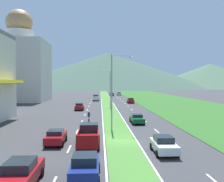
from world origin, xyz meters
TOP-DOWN VIEW (x-y plane):
  - ground_plane at (0.00, 0.00)m, footprint 600.00×600.00m
  - grass_median at (0.00, 60.00)m, footprint 3.20×240.00m
  - grass_verge_right at (20.60, 60.00)m, footprint 24.00×240.00m
  - lane_dash_left_2 at (-5.10, -3.06)m, footprint 0.16×2.80m
  - lane_dash_left_3 at (-5.10, 5.41)m, footprint 0.16×2.80m
  - lane_dash_left_4 at (-5.10, 13.88)m, footprint 0.16×2.80m
  - lane_dash_left_5 at (-5.10, 22.35)m, footprint 0.16×2.80m
  - lane_dash_left_6 at (-5.10, 30.82)m, footprint 0.16×2.80m
  - lane_dash_left_7 at (-5.10, 39.29)m, footprint 0.16×2.80m
  - lane_dash_left_8 at (-5.10, 47.76)m, footprint 0.16×2.80m
  - lane_dash_left_9 at (-5.10, 56.23)m, footprint 0.16×2.80m
  - lane_dash_left_10 at (-5.10, 64.70)m, footprint 0.16×2.80m
  - lane_dash_left_11 at (-5.10, 73.17)m, footprint 0.16×2.80m
  - lane_dash_left_12 at (-5.10, 81.64)m, footprint 0.16×2.80m
  - lane_dash_left_13 at (-5.10, 90.11)m, footprint 0.16×2.80m
  - lane_dash_right_1 at (5.10, -11.53)m, footprint 0.16×2.80m
  - lane_dash_right_2 at (5.10, -3.06)m, footprint 0.16×2.80m
  - lane_dash_right_3 at (5.10, 5.41)m, footprint 0.16×2.80m
  - lane_dash_right_4 at (5.10, 13.88)m, footprint 0.16×2.80m
  - lane_dash_right_5 at (5.10, 22.35)m, footprint 0.16×2.80m
  - lane_dash_right_6 at (5.10, 30.82)m, footprint 0.16×2.80m
  - lane_dash_right_7 at (5.10, 39.29)m, footprint 0.16×2.80m
  - lane_dash_right_8 at (5.10, 47.76)m, footprint 0.16×2.80m
  - lane_dash_right_9 at (5.10, 56.23)m, footprint 0.16×2.80m
  - lane_dash_right_10 at (5.10, 64.70)m, footprint 0.16×2.80m
  - lane_dash_right_11 at (5.10, 73.17)m, footprint 0.16×2.80m
  - lane_dash_right_12 at (5.10, 81.64)m, footprint 0.16×2.80m
  - lane_dash_right_13 at (5.10, 90.11)m, footprint 0.16×2.80m
  - edge_line_median_left at (-1.75, 60.00)m, footprint 0.16×240.00m
  - edge_line_median_right at (1.75, 60.00)m, footprint 0.16×240.00m
  - domed_building at (-28.57, 58.50)m, footprint 17.55×17.55m
  - midrise_colored at (-36.51, 78.23)m, footprint 13.87×13.87m
  - hill_far_left at (-103.58, 283.19)m, footprint 140.12×140.12m
  - hill_far_center at (5.58, 266.70)m, footprint 232.27×232.27m
  - hill_far_right at (120.83, 254.46)m, footprint 145.56×145.56m
  - street_lamp_near at (-0.39, 5.78)m, footprint 2.92×0.28m
  - street_lamp_mid at (-0.03, 35.43)m, footprint 3.06×0.32m
  - car_0 at (-3.17, -10.61)m, footprint 1.95×4.17m
  - car_1 at (3.44, -4.92)m, footprint 1.93×4.08m
  - car_2 at (-6.96, -11.63)m, footprint 2.00×4.69m
  - car_3 at (6.92, 48.81)m, footprint 1.92×4.05m
  - car_4 at (6.86, 95.30)m, footprint 2.01×4.06m
  - car_5 at (-6.67, -1.10)m, footprint 1.88×4.23m
  - car_6 at (3.22, 91.37)m, footprint 2.02×4.77m
  - car_7 at (-6.81, 30.27)m, footprint 1.97×4.11m
  - car_8 at (3.45, 11.69)m, footprint 1.95×4.68m
  - pickup_truck_0 at (-3.60, 59.58)m, footprint 2.18×5.40m
  - pickup_truck_1 at (-3.31, -1.88)m, footprint 2.18×5.40m
  - motorcycle_rider at (-3.94, 12.89)m, footprint 0.36×2.00m

SIDE VIEW (x-z plane):
  - ground_plane at x=0.00m, z-range 0.00..0.00m
  - lane_dash_left_2 at x=-5.10m, z-range 0.00..0.01m
  - lane_dash_left_3 at x=-5.10m, z-range 0.00..0.01m
  - lane_dash_left_4 at x=-5.10m, z-range 0.00..0.01m
  - lane_dash_left_5 at x=-5.10m, z-range 0.00..0.01m
  - lane_dash_left_6 at x=-5.10m, z-range 0.00..0.01m
  - lane_dash_left_7 at x=-5.10m, z-range 0.00..0.01m
  - lane_dash_left_8 at x=-5.10m, z-range 0.00..0.01m
  - lane_dash_left_9 at x=-5.10m, z-range 0.00..0.01m
  - lane_dash_left_10 at x=-5.10m, z-range 0.00..0.01m
  - lane_dash_left_11 at x=-5.10m, z-range 0.00..0.01m
  - lane_dash_left_12 at x=-5.10m, z-range 0.00..0.01m
  - lane_dash_left_13 at x=-5.10m, z-range 0.00..0.01m
  - lane_dash_right_1 at x=5.10m, z-range 0.00..0.01m
  - lane_dash_right_2 at x=5.10m, z-range 0.00..0.01m
  - lane_dash_right_3 at x=5.10m, z-range 0.00..0.01m
  - lane_dash_right_4 at x=5.10m, z-range 0.00..0.01m
  - lane_dash_right_5 at x=5.10m, z-range 0.00..0.01m
  - lane_dash_right_6 at x=5.10m, z-range 0.00..0.01m
  - lane_dash_right_7 at x=5.10m, z-range 0.00..0.01m
  - lane_dash_right_8 at x=5.10m, z-range 0.00..0.01m
  - lane_dash_right_9 at x=5.10m, z-range 0.00..0.01m
  - lane_dash_right_10 at x=5.10m, z-range 0.00..0.01m
  - lane_dash_right_11 at x=5.10m, z-range 0.00..0.01m
  - lane_dash_right_12 at x=5.10m, z-range 0.00..0.01m
  - lane_dash_right_13 at x=5.10m, z-range 0.00..0.01m
  - edge_line_median_left at x=-1.75m, z-range 0.00..0.01m
  - edge_line_median_right at x=1.75m, z-range 0.00..0.01m
  - grass_median at x=0.00m, z-range 0.00..0.06m
  - grass_verge_right at x=20.60m, z-range 0.00..0.06m
  - car_6 at x=3.22m, z-range 0.04..1.37m
  - car_8 at x=3.45m, z-range 0.03..1.42m
  - motorcycle_rider at x=-3.94m, z-range -0.15..1.65m
  - car_4 at x=6.86m, z-range 0.02..1.49m
  - car_5 at x=-6.67m, z-range 0.03..1.49m
  - car_1 at x=3.44m, z-range 0.01..1.52m
  - car_3 at x=6.92m, z-range 0.00..1.58m
  - car_7 at x=-6.81m, z-range 0.00..1.62m
  - car_2 at x=-6.96m, z-range 0.00..1.63m
  - car_0 at x=-3.17m, z-range 0.00..1.63m
  - pickup_truck_0 at x=-3.60m, z-range -0.02..1.98m
  - pickup_truck_1 at x=-3.31m, z-range -0.02..1.98m
  - street_lamp_mid at x=-0.03m, z-range 0.71..9.76m
  - street_lamp_near at x=-0.39m, z-range 0.71..10.56m
  - midrise_colored at x=-36.51m, z-range 0.00..22.11m
  - domed_building at x=-28.57m, z-range -3.26..26.76m
  - hill_far_right at x=120.83m, z-range 0.00..26.86m
  - hill_far_center at x=5.58m, z-range 0.00..39.91m
  - hill_far_left at x=-103.58m, z-range 0.00..42.60m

